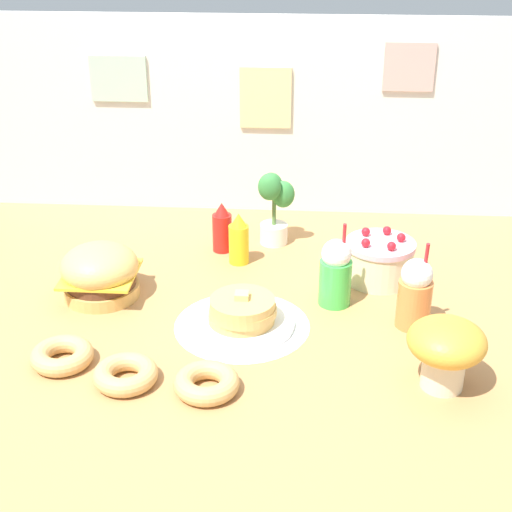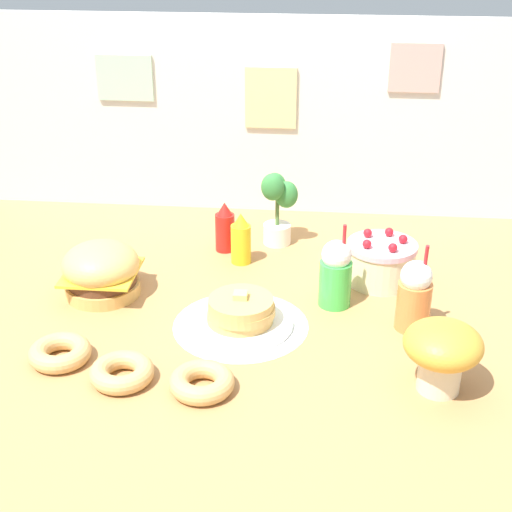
{
  "view_description": "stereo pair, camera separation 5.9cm",
  "coord_description": "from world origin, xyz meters",
  "views": [
    {
      "loc": [
        0.21,
        -2.06,
        1.25
      ],
      "look_at": [
        0.06,
        0.12,
        0.17
      ],
      "focal_mm": 51.68,
      "sensor_mm": 36.0,
      "label": 1
    },
    {
      "loc": [
        0.27,
        -2.05,
        1.25
      ],
      "look_at": [
        0.06,
        0.12,
        0.17
      ],
      "focal_mm": 51.68,
      "sensor_mm": 36.0,
      "label": 2
    }
  ],
  "objects": [
    {
      "name": "ground_plane",
      "position": [
        0.0,
        0.0,
        -0.01
      ],
      "size": [
        2.48,
        1.9,
        0.02
      ],
      "primitive_type": "cube",
      "color": "#B27F4C"
    },
    {
      "name": "donut_chocolate",
      "position": [
        -0.28,
        -0.37,
        0.03
      ],
      "size": [
        0.18,
        0.18,
        0.06
      ],
      "color": "tan",
      "rests_on": "ground_plane"
    },
    {
      "name": "back_wall",
      "position": [
        0.0,
        0.95,
        0.42
      ],
      "size": [
        2.48,
        0.04,
        0.82
      ],
      "color": "silver",
      "rests_on": "ground_plane"
    },
    {
      "name": "layer_cake",
      "position": [
        0.48,
        0.31,
        0.08
      ],
      "size": [
        0.25,
        0.25,
        0.18
      ],
      "color": "beige",
      "rests_on": "ground_plane"
    },
    {
      "name": "donut_pink_glaze",
      "position": [
        -0.49,
        -0.29,
        0.03
      ],
      "size": [
        0.18,
        0.18,
        0.06
      ],
      "color": "tan",
      "rests_on": "ground_plane"
    },
    {
      "name": "potted_plant",
      "position": [
        0.1,
        0.59,
        0.16
      ],
      "size": [
        0.14,
        0.12,
        0.3
      ],
      "color": "white",
      "rests_on": "ground_plane"
    },
    {
      "name": "doily_mat",
      "position": [
        0.02,
        -0.04,
        0.0
      ],
      "size": [
        0.44,
        0.44,
        0.0
      ],
      "primitive_type": "cylinder",
      "color": "white",
      "rests_on": "ground_plane"
    },
    {
      "name": "cream_soda_cup",
      "position": [
        0.32,
        0.13,
        0.12
      ],
      "size": [
        0.11,
        0.11,
        0.3
      ],
      "color": "green",
      "rests_on": "ground_plane"
    },
    {
      "name": "orange_float_cup",
      "position": [
        0.57,
        -0.0,
        0.12
      ],
      "size": [
        0.11,
        0.11,
        0.3
      ],
      "color": "orange",
      "rests_on": "ground_plane"
    },
    {
      "name": "ketchup_bottle",
      "position": [
        -0.1,
        0.51,
        0.09
      ],
      "size": [
        0.08,
        0.08,
        0.2
      ],
      "color": "red",
      "rests_on": "ground_plane"
    },
    {
      "name": "mushroom_stool",
      "position": [
        0.61,
        -0.32,
        0.13
      ],
      "size": [
        0.22,
        0.22,
        0.21
      ],
      "color": "beige",
      "rests_on": "ground_plane"
    },
    {
      "name": "mustard_bottle",
      "position": [
        -0.03,
        0.41,
        0.09
      ],
      "size": [
        0.08,
        0.08,
        0.2
      ],
      "color": "yellow",
      "rests_on": "ground_plane"
    },
    {
      "name": "donut_vanilla",
      "position": [
        -0.04,
        -0.4,
        0.03
      ],
      "size": [
        0.18,
        0.18,
        0.06
      ],
      "color": "tan",
      "rests_on": "ground_plane"
    },
    {
      "name": "burger",
      "position": [
        -0.48,
        0.12,
        0.09
      ],
      "size": [
        0.26,
        0.26,
        0.19
      ],
      "color": "#DBA859",
      "rests_on": "ground_plane"
    },
    {
      "name": "pancake_stack",
      "position": [
        0.02,
        -0.04,
        0.05
      ],
      "size": [
        0.34,
        0.34,
        0.12
      ],
      "color": "white",
      "rests_on": "doily_mat"
    }
  ]
}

